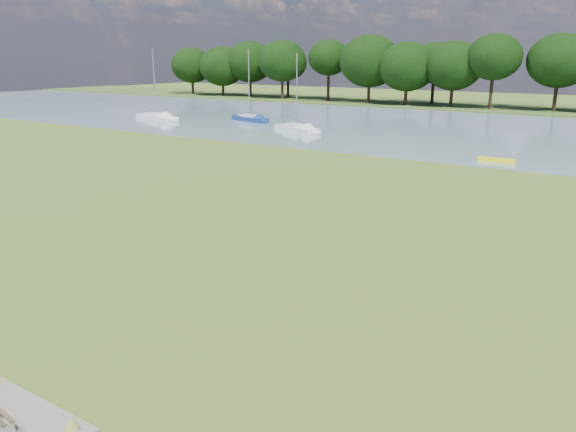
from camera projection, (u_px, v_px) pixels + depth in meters
The scene contains 8 objects.
ground at pixel (312, 251), 23.00m from camera, with size 220.00×220.00×0.00m, color olive.
river at pixel (523, 135), 56.85m from camera, with size 220.00×40.00×0.10m, color gray.
far_bank at pixel (566, 111), 81.03m from camera, with size 220.00×20.00×0.40m, color #4C6626.
kayak at pixel (497, 160), 42.00m from camera, with size 2.67×0.62×0.27m, color #FEEA0E.
tree_line at pixel (533, 65), 78.43m from camera, with size 131.91×8.90×10.77m.
sailboat_0 at pixel (249, 117), 68.22m from camera, with size 5.75×3.10×8.42m.
sailboat_1 at pixel (156, 116), 69.92m from camera, with size 7.34×3.64×8.51m.
sailboat_2 at pixel (296, 127), 59.33m from camera, with size 6.34×3.92×7.95m.
Camera 1 is at (11.01, -18.75, 7.70)m, focal length 35.00 mm.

